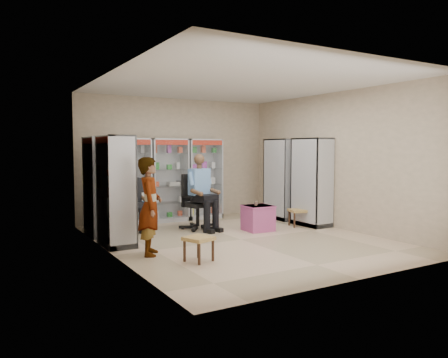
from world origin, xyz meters
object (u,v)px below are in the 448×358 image
cabinet_right_near (312,182)px  cabinet_back_mid (168,180)px  cabinet_back_right (203,179)px  cabinet_right_far (282,179)px  cabinet_left_far (100,186)px  cabinet_left_near (116,191)px  pink_trunk (258,218)px  standing_man (150,206)px  office_chair (198,202)px  woven_stool_b (199,249)px  wooden_chair (130,209)px  woven_stool_a (298,218)px  seated_shopkeeper (199,194)px  cabinet_back_left (130,182)px

cabinet_right_near → cabinet_back_mid: bearing=49.2°
cabinet_back_right → cabinet_right_far: size_ratio=1.00×
cabinet_left_far → cabinet_left_near: 1.10m
cabinet_left_far → pink_trunk: 3.35m
standing_man → office_chair: bearing=-21.4°
cabinet_back_right → standing_man: cabinet_back_right is taller
cabinet_back_mid → office_chair: bearing=-84.2°
office_chair → woven_stool_b: (-1.23, -2.47, -0.41)m
wooden_chair → woven_stool_a: bearing=-22.6°
cabinet_right_near → cabinet_left_far: bearing=73.7°
cabinet_back_mid → cabinet_back_right: (0.95, 0.00, 0.00)m
wooden_chair → standing_man: standing_man is taller
cabinet_back_right → pink_trunk: bearing=-84.2°
cabinet_back_mid → seated_shopkeeper: (0.13, -1.36, -0.23)m
cabinet_back_mid → woven_stool_b: bearing=-106.2°
standing_man → cabinet_back_right: bearing=-16.1°
woven_stool_b → seated_shopkeeper: bearing=63.0°
cabinet_back_left → standing_man: 3.07m
cabinet_right_far → office_chair: 2.49m
cabinet_left_near → standing_man: bearing=16.1°
cabinet_back_left → cabinet_left_near: same height
cabinet_back_right → cabinet_left_far: size_ratio=1.00×
cabinet_left_near → cabinet_back_left: bearing=155.4°
cabinet_back_mid → cabinet_left_near: (-1.88, -2.03, 0.00)m
pink_trunk → woven_stool_a: size_ratio=1.45×
woven_stool_a → wooden_chair: bearing=157.4°
office_chair → cabinet_back_right: bearing=45.8°
cabinet_right_near → standing_man: bearing=100.4°
cabinet_back_left → cabinet_right_near: 4.18m
cabinet_back_mid → cabinet_left_far: bearing=-153.7°
woven_stool_a → woven_stool_b: (-3.35, -1.61, 0.00)m
cabinet_right_far → standing_man: cabinet_right_far is taller
wooden_chair → office_chair: 1.46m
standing_man → cabinet_left_far: bearing=32.0°
pink_trunk → standing_man: 2.95m
cabinet_left_near → wooden_chair: 1.56m
cabinet_back_left → cabinet_left_far: 1.32m
cabinet_right_far → office_chair: bearing=94.2°
wooden_chair → seated_shopkeeper: bearing=-25.3°
seated_shopkeeper → woven_stool_b: seated_shopkeeper is taller
cabinet_back_right → pink_trunk: size_ratio=3.54×
cabinet_back_right → cabinet_left_near: bearing=-144.3°
woven_stool_b → woven_stool_a: bearing=25.7°
cabinet_right_near → pink_trunk: bearing=86.0°
cabinet_right_near → wooden_chair: cabinet_right_near is taller
woven_stool_b → office_chair: bearing=63.5°
cabinet_right_near → cabinet_left_near: (-4.46, 0.20, 0.00)m
cabinet_right_near → woven_stool_a: cabinet_right_near is taller
cabinet_back_left → pink_trunk: bearing=-45.2°
cabinet_back_mid → woven_stool_a: cabinet_back_mid is taller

